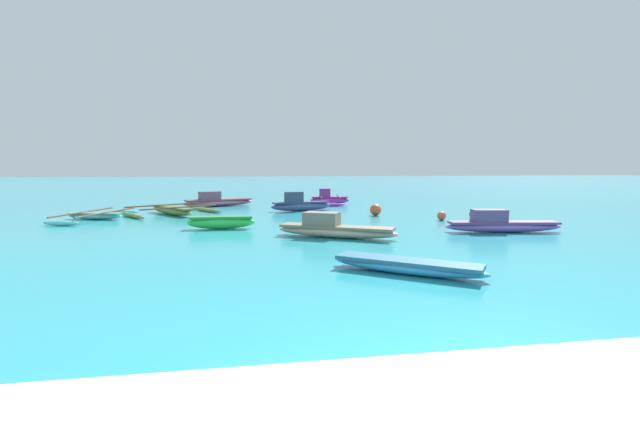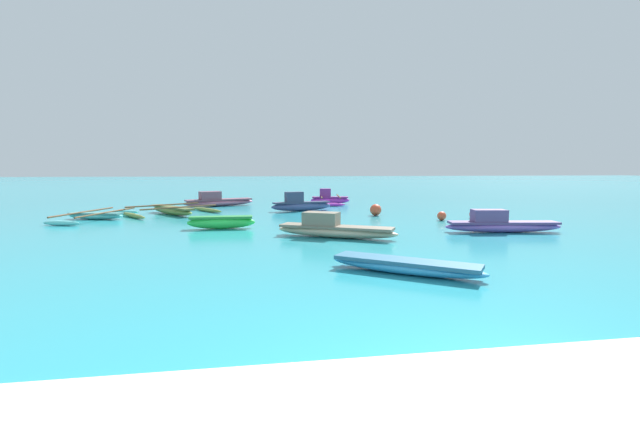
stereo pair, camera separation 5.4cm
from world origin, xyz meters
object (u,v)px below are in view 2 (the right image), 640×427
Objects in this scene: moored_boat_2 at (501,224)px; moored_boat_8 at (406,266)px; moored_boat_4 at (329,199)px; moored_boat_6 at (217,201)px; moored_boat_1 at (300,204)px; moored_boat_5 at (221,222)px; moored_boat_7 at (172,210)px; moored_boat_0 at (96,215)px; mooring_buoy_0 at (376,210)px; moored_boat_3 at (333,229)px; mooring_buoy_2 at (442,216)px; mooring_buoy_1 at (473,214)px.

moored_boat_2 is 7.27m from moored_boat_8.
moored_boat_2 is 13.05m from moored_boat_4.
moored_boat_1 is at bearing -59.60° from moored_boat_6.
moored_boat_7 is (-2.64, 5.32, -0.05)m from moored_boat_5.
moored_boat_5 is at bearing -8.70° from moored_boat_7.
moored_boat_5 is (-3.57, -6.06, -0.10)m from moored_boat_1.
moored_boat_2 is at bearing -65.96° from moored_boat_4.
moored_boat_6 reaches higher than moored_boat_0.
moored_boat_1 is 1.08× the size of moored_boat_8.
moored_boat_6 is (-6.69, -0.53, 0.00)m from moored_boat_4.
moored_boat_4 is 0.92× the size of moored_boat_6.
moored_boat_6 is at bearing 128.32° from moored_boat_1.
moored_boat_2 is at bearing -13.05° from moored_boat_5.
moored_boat_8 is (9.75, -11.28, 0.01)m from moored_boat_0.
mooring_buoy_0 is at bearing -74.35° from moored_boat_4.
moored_boat_4 is at bearing 109.08° from moored_boat_3.
moored_boat_5 is 0.80× the size of moored_boat_8.
moored_boat_1 reaches higher than moored_boat_6.
moored_boat_8 is at bearing -94.24° from moored_boat_6.
moored_boat_3 is 0.92× the size of moored_boat_6.
moored_boat_4 reaches higher than mooring_buoy_2.
mooring_buoy_2 is (14.52, -2.78, 0.03)m from moored_boat_0.
moored_boat_1 is at bearing 133.58° from moored_boat_2.
moored_boat_5 is at bearing -133.42° from moored_boat_1.
moored_boat_3 reaches higher than moored_boat_2.
mooring_buoy_1 is (4.86, -8.52, -0.13)m from moored_boat_4.
moored_boat_1 reaches higher than mooring_buoy_2.
moored_boat_8 is at bearing -125.73° from mooring_buoy_1.
moored_boat_2 is 15.84m from moored_boat_6.
moored_boat_6 reaches higher than mooring_buoy_0.
moored_boat_0 is 1.23× the size of moored_boat_3.
moored_boat_5 is 7.56m from mooring_buoy_0.
moored_boat_6 is 9.87m from mooring_buoy_0.
mooring_buoy_0 is at bearing 27.37° from moored_boat_5.
moored_boat_3 is (0.06, -8.62, -0.07)m from moored_boat_1.
moored_boat_3 is at bearing -102.51° from moored_boat_1.
moored_boat_6 is at bearing 96.15° from moored_boat_5.
moored_boat_4 is (2.22, 12.69, 0.03)m from moored_boat_3.
moored_boat_2 reaches higher than mooring_buoy_1.
moored_boat_0 is at bearing 173.89° from moored_boat_3.
mooring_buoy_2 is (8.98, 1.09, -0.07)m from moored_boat_5.
mooring_buoy_2 is at bearing 106.79° from moored_boat_2.
mooring_buoy_2 is (11.62, -4.23, -0.01)m from moored_boat_7.
moored_boat_5 is at bearing -19.98° from moored_boat_0.
moored_boat_4 is at bearing 97.81° from mooring_buoy_0.
moored_boat_6 is at bearing -167.66° from moored_boat_4.
moored_boat_2 is at bearing 22.46° from moored_boat_7.
moored_boat_1 reaches higher than moored_boat_2.
moored_boat_8 is at bearing -87.47° from moored_boat_4.
moored_boat_4 is at bearing 84.51° from moored_boat_7.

